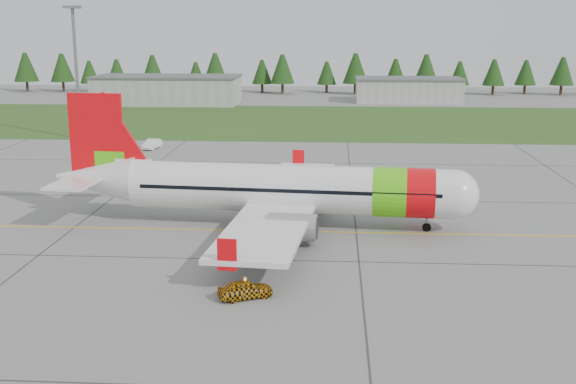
{
  "coord_description": "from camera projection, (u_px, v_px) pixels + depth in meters",
  "views": [
    {
      "loc": [
        7.98,
        -52.44,
        17.61
      ],
      "look_at": [
        4.13,
        6.83,
        3.8
      ],
      "focal_mm": 45.0,
      "sensor_mm": 36.0,
      "label": 1
    }
  ],
  "objects": [
    {
      "name": "taxi_guideline",
      "position": [
        242.0,
        230.0,
        63.24
      ],
      "size": [
        120.0,
        0.25,
        0.02
      ],
      "primitive_type": "cube",
      "color": "gold",
      "rests_on": "ground"
    },
    {
      "name": "treeline",
      "position": [
        305.0,
        74.0,
        188.46
      ],
      "size": [
        160.0,
        8.0,
        10.0
      ],
      "primitive_type": null,
      "color": "#1C3F14",
      "rests_on": "ground"
    },
    {
      "name": "service_van",
      "position": [
        151.0,
        134.0,
        104.26
      ],
      "size": [
        1.73,
        1.66,
        4.29
      ],
      "primitive_type": "imported",
      "rotation": [
        0.0,
        0.0,
        -0.18
      ],
      "color": "white",
      "rests_on": "ground"
    },
    {
      "name": "hangar_west",
      "position": [
        167.0,
        91.0,
        163.6
      ],
      "size": [
        32.0,
        14.0,
        6.0
      ],
      "primitive_type": "cube",
      "color": "#A8A8A3",
      "rests_on": "ground"
    },
    {
      "name": "hangar_east",
      "position": [
        408.0,
        91.0,
        167.99
      ],
      "size": [
        24.0,
        12.0,
        5.2
      ],
      "primitive_type": "cube",
      "color": "#A8A8A3",
      "rests_on": "ground"
    },
    {
      "name": "floodlight_mast",
      "position": [
        77.0,
        75.0,
        111.59
      ],
      "size": [
        0.5,
        0.5,
        20.0
      ],
      "primitive_type": "cylinder",
      "color": "slate",
      "rests_on": "ground"
    },
    {
      "name": "follow_me_car",
      "position": [
        245.0,
        272.0,
        47.19
      ],
      "size": [
        1.73,
        1.84,
        3.62
      ],
      "primitive_type": "imported",
      "rotation": [
        0.0,
        0.0,
        2.0
      ],
      "color": "#F3A40D",
      "rests_on": "ground"
    },
    {
      "name": "aircraft",
      "position": [
        280.0,
        189.0,
        64.14
      ],
      "size": [
        38.34,
        35.44,
        11.61
      ],
      "rotation": [
        0.0,
        0.0,
        -0.08
      ],
      "color": "white",
      "rests_on": "ground"
    },
    {
      "name": "grass_strip",
      "position": [
        292.0,
        121.0,
        135.16
      ],
      "size": [
        320.0,
        50.0,
        0.03
      ],
      "primitive_type": "cube",
      "color": "#30561E",
      "rests_on": "ground"
    },
    {
      "name": "ground",
      "position": [
        229.0,
        259.0,
        55.47
      ],
      "size": [
        320.0,
        320.0,
        0.0
      ],
      "primitive_type": "plane",
      "color": "gray",
      "rests_on": "ground"
    }
  ]
}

